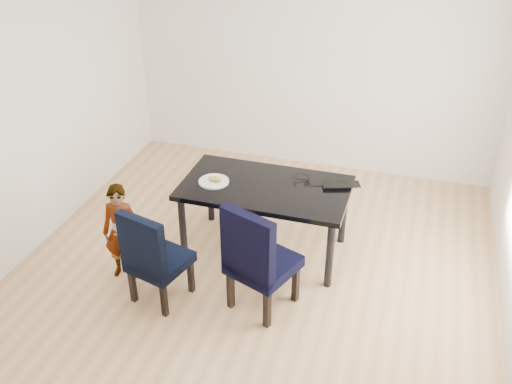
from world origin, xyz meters
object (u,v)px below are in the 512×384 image
(child, at_px, (122,232))
(plate, at_px, (214,181))
(chair_right, at_px, (264,256))
(laptop, at_px, (340,183))
(dining_table, at_px, (265,219))
(chair_left, at_px, (159,254))

(child, relative_size, plate, 3.29)
(chair_right, relative_size, plate, 3.58)
(chair_right, distance_m, laptop, 1.15)
(dining_table, distance_m, chair_right, 0.82)
(dining_table, height_order, laptop, laptop)
(chair_right, relative_size, child, 1.09)
(plate, distance_m, laptop, 1.22)
(dining_table, bearing_deg, laptop, 19.82)
(chair_left, xyz_separation_m, plate, (0.19, 0.87, 0.28))
(plate, relative_size, laptop, 0.82)
(chair_right, distance_m, plate, 1.02)
(child, xyz_separation_m, plate, (0.65, 0.69, 0.27))
(dining_table, relative_size, chair_left, 1.69)
(chair_right, relative_size, laptop, 2.95)
(child, bearing_deg, plate, 37.93)
(dining_table, xyz_separation_m, laptop, (0.68, 0.25, 0.39))
(child, distance_m, laptop, 2.11)
(laptop, bearing_deg, chair_left, 22.99)
(dining_table, relative_size, plate, 5.43)
(chair_left, bearing_deg, chair_right, 25.57)
(dining_table, bearing_deg, child, -146.15)
(chair_left, height_order, chair_right, chair_right)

